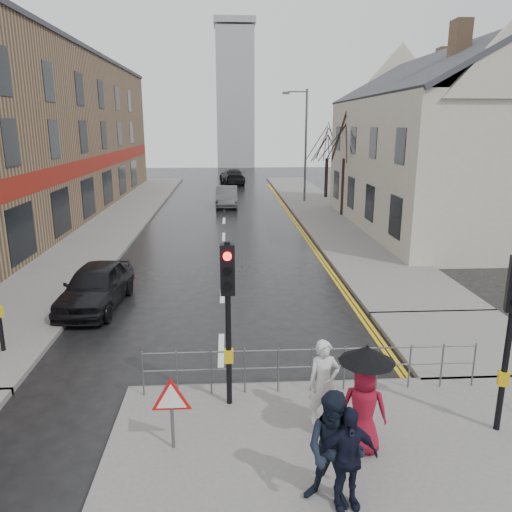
{
  "coord_description": "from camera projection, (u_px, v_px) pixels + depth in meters",
  "views": [
    {
      "loc": [
        0.21,
        -8.95,
        5.67
      ],
      "look_at": [
        1.01,
        4.78,
        2.04
      ],
      "focal_mm": 35.0,
      "sensor_mm": 36.0,
      "label": 1
    }
  ],
  "objects": [
    {
      "name": "ground",
      "position": [
        220.0,
        414.0,
        10.07
      ],
      "size": [
        120.0,
        120.0,
        0.0
      ],
      "primitive_type": "plane",
      "color": "black",
      "rests_on": "ground"
    },
    {
      "name": "left_pavement",
      "position": [
        122.0,
        215.0,
        31.89
      ],
      "size": [
        4.0,
        44.0,
        0.14
      ],
      "primitive_type": "cube",
      "color": "#605E5B",
      "rests_on": "ground"
    },
    {
      "name": "right_pavement",
      "position": [
        318.0,
        208.0,
        34.55
      ],
      "size": [
        4.0,
        40.0,
        0.14
      ],
      "primitive_type": "cube",
      "color": "#605E5B",
      "rests_on": "ground"
    },
    {
      "name": "pavement_bridge_right",
      "position": [
        465.0,
        341.0,
        13.31
      ],
      "size": [
        4.0,
        4.2,
        0.14
      ],
      "primitive_type": "cube",
      "color": "#605E5B",
      "rests_on": "ground"
    },
    {
      "name": "building_left_terrace",
      "position": [
        19.0,
        136.0,
        29.36
      ],
      "size": [
        8.0,
        42.0,
        10.0
      ],
      "primitive_type": "cube",
      "color": "#7E6449",
      "rests_on": "ground"
    },
    {
      "name": "building_right_cream",
      "position": [
        445.0,
        142.0,
        26.9
      ],
      "size": [
        9.0,
        16.4,
        10.1
      ],
      "color": "#B2AD9B",
      "rests_on": "ground"
    },
    {
      "name": "church_tower",
      "position": [
        235.0,
        99.0,
        67.7
      ],
      "size": [
        5.0,
        5.0,
        18.0
      ],
      "primitive_type": "cube",
      "color": "#979AA0",
      "rests_on": "ground"
    },
    {
      "name": "traffic_signal_near_left",
      "position": [
        228.0,
        296.0,
        9.64
      ],
      "size": [
        0.28,
        0.27,
        3.4
      ],
      "color": "black",
      "rests_on": "near_pavement"
    },
    {
      "name": "traffic_signal_near_right",
      "position": [
        512.0,
        313.0,
        8.77
      ],
      "size": [
        0.34,
        0.33,
        3.4
      ],
      "color": "black",
      "rests_on": "near_pavement"
    },
    {
      "name": "guard_railing_front",
      "position": [
        312.0,
        360.0,
        10.54
      ],
      "size": [
        7.14,
        0.04,
        1.0
      ],
      "color": "#595B5E",
      "rests_on": "near_pavement"
    },
    {
      "name": "warning_sign",
      "position": [
        171.0,
        402.0,
        8.6
      ],
      "size": [
        0.8,
        0.07,
        1.35
      ],
      "color": "#595B5E",
      "rests_on": "near_pavement"
    },
    {
      "name": "street_lamp",
      "position": [
        303.0,
        138.0,
        36.22
      ],
      "size": [
        1.83,
        0.25,
        8.0
      ],
      "color": "#595B5E",
      "rests_on": "right_pavement"
    },
    {
      "name": "tree_near",
      "position": [
        346.0,
        134.0,
        30.42
      ],
      "size": [
        2.4,
        2.4,
        6.58
      ],
      "color": "black",
      "rests_on": "right_pavement"
    },
    {
      "name": "tree_far",
      "position": [
        328.0,
        141.0,
        38.35
      ],
      "size": [
        2.4,
        2.4,
        5.64
      ],
      "color": "black",
      "rests_on": "right_pavement"
    },
    {
      "name": "pedestrian_a",
      "position": [
        324.0,
        382.0,
        9.39
      ],
      "size": [
        0.65,
        0.47,
        1.66
      ],
      "primitive_type": "imported",
      "rotation": [
        0.0,
        0.0,
        0.12
      ],
      "color": "silver",
      "rests_on": "near_pavement"
    },
    {
      "name": "pedestrian_b",
      "position": [
        335.0,
        451.0,
        7.28
      ],
      "size": [
        1.11,
        1.02,
        1.84
      ],
      "primitive_type": "imported",
      "rotation": [
        0.0,
        0.0,
        -0.45
      ],
      "color": "black",
      "rests_on": "near_pavement"
    },
    {
      "name": "pedestrian_with_umbrella",
      "position": [
        364.0,
        394.0,
        8.48
      ],
      "size": [
        0.96,
        0.96,
        1.97
      ],
      "color": "maroon",
      "rests_on": "near_pavement"
    },
    {
      "name": "pedestrian_d",
      "position": [
        347.0,
        458.0,
        7.29
      ],
      "size": [
        1.0,
        0.51,
        1.64
      ],
      "primitive_type": "imported",
      "rotation": [
        0.0,
        0.0,
        0.12
      ],
      "color": "black",
      "rests_on": "near_pavement"
    },
    {
      "name": "car_parked",
      "position": [
        96.0,
        286.0,
        15.84
      ],
      "size": [
        1.97,
        4.26,
        1.41
      ],
      "primitive_type": "imported",
      "rotation": [
        0.0,
        0.0,
        -0.07
      ],
      "color": "black",
      "rests_on": "ground"
    },
    {
      "name": "car_mid",
      "position": [
        227.0,
        197.0,
        35.52
      ],
      "size": [
        1.54,
        4.32,
        1.42
      ],
      "primitive_type": "imported",
      "rotation": [
        0.0,
        0.0,
        -0.01
      ],
      "color": "#424346",
      "rests_on": "ground"
    },
    {
      "name": "car_far",
      "position": [
        232.0,
        177.0,
        48.93
      ],
      "size": [
        2.69,
        5.3,
        1.47
      ],
      "primitive_type": "imported",
      "rotation": [
        0.0,
        0.0,
        3.27
      ],
      "color": "black",
      "rests_on": "ground"
    }
  ]
}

